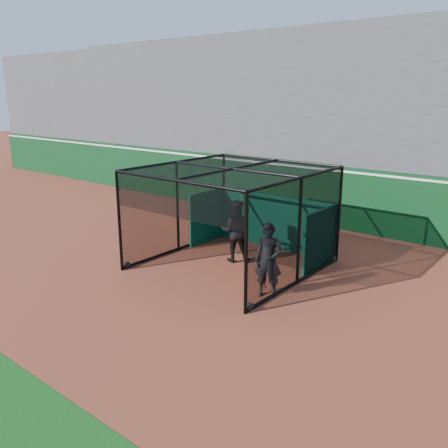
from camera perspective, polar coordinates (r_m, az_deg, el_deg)
The scene contains 6 objects.
ground at distance 13.85m, azimuth -6.27°, elevation -7.09°, with size 120.00×120.00×0.00m, color brown.
outfield_wall at distance 20.09m, azimuth 11.11°, elevation 3.66°, with size 50.00×0.50×2.50m.
grandstand at distance 23.11m, azimuth 16.09°, elevation 12.84°, with size 50.00×7.85×8.95m.
batting_cage at distance 14.70m, azimuth 1.04°, elevation 0.67°, with size 4.85×5.07×3.09m.
batter at distance 15.25m, azimuth 1.42°, elevation -0.82°, with size 0.99×0.77×2.03m, color black.
on_deck_player at distance 12.65m, azimuth 5.37°, elevation -4.38°, with size 0.88×0.76×2.03m.
Camera 1 is at (9.19, -8.92, 5.28)m, focal length 38.00 mm.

